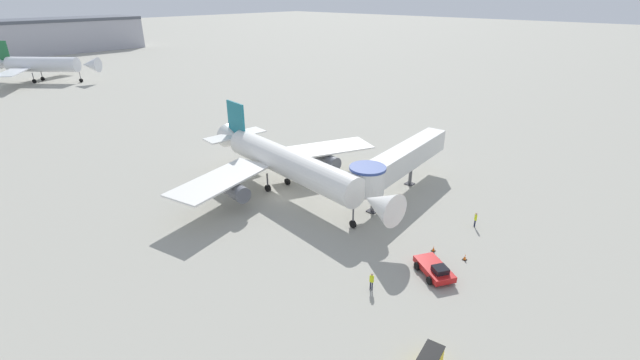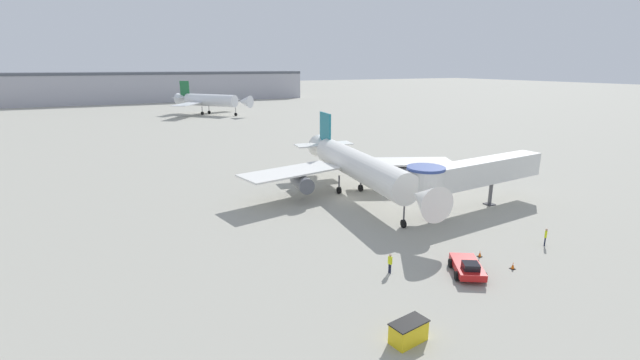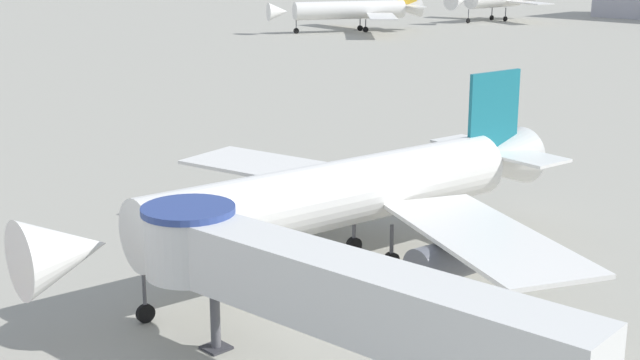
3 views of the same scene
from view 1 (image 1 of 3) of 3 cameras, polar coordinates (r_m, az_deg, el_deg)
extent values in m
plane|color=#9E9B8E|center=(54.44, -5.20, -2.26)|extent=(800.00, 800.00, 0.00)
cylinder|color=white|center=(53.16, -4.00, 2.16)|extent=(6.07, 22.99, 3.56)
cone|color=white|center=(43.35, 8.01, -3.26)|extent=(3.97, 4.29, 3.56)
cone|color=white|center=(63.09, -11.05, 5.30)|extent=(4.13, 5.70, 3.56)
cube|color=white|center=(51.43, -13.18, 0.04)|extent=(13.82, 7.64, 0.22)
cube|color=white|center=(60.28, 0.72, 4.25)|extent=(14.00, 10.05, 0.22)
cube|color=#19707F|center=(61.95, -11.15, 8.05)|extent=(0.70, 4.16, 4.63)
cube|color=white|center=(63.12, -11.22, 5.89)|extent=(9.15, 3.88, 0.18)
cylinder|color=#565960|center=(51.32, -11.33, -1.34)|extent=(2.41, 4.35, 1.96)
cylinder|color=#565960|center=(59.15, 0.80, 2.59)|extent=(2.41, 4.35, 1.96)
cylinder|color=#4C4C51|center=(46.81, 4.44, -4.80)|extent=(0.18, 0.18, 2.05)
cylinder|color=black|center=(47.31, 4.40, -5.89)|extent=(0.36, 0.92, 0.90)
cylinder|color=#4C4C51|center=(55.52, -7.02, -0.13)|extent=(0.22, 0.22, 2.05)
cylinder|color=black|center=(55.94, -6.97, -1.08)|extent=(0.50, 0.94, 0.90)
cylinder|color=#4C4C51|center=(57.21, -4.39, 0.73)|extent=(0.22, 0.22, 2.05)
cylinder|color=black|center=(57.62, -4.36, -0.20)|extent=(0.50, 0.94, 0.90)
cube|color=silver|center=(55.73, 11.38, 3.04)|extent=(19.11, 4.29, 2.80)
cylinder|color=silver|center=(47.94, 6.30, -0.11)|extent=(3.90, 3.90, 2.80)
cylinder|color=navy|center=(47.33, 6.39, 1.61)|extent=(4.10, 4.09, 0.30)
cylinder|color=#56565B|center=(50.38, 7.05, -2.63)|extent=(0.44, 0.44, 3.11)
cube|color=#333338|center=(51.06, 6.97, -4.13)|extent=(1.10, 1.10, 0.12)
cylinder|color=#56565B|center=(58.41, 11.98, 0.85)|extent=(0.44, 0.44, 3.11)
cube|color=#333338|center=(59.00, 11.86, -0.49)|extent=(1.10, 1.10, 0.12)
cube|color=red|center=(41.23, 14.97, -11.34)|extent=(3.94, 4.66, 0.56)
cube|color=black|center=(40.29, 15.74, -11.44)|extent=(1.67, 1.65, 0.50)
cylinder|color=black|center=(40.12, 14.45, -12.86)|extent=(0.67, 0.81, 0.75)
cylinder|color=black|center=(41.13, 17.05, -12.20)|extent=(0.67, 0.81, 0.75)
cylinder|color=black|center=(41.70, 12.85, -11.12)|extent=(0.67, 0.81, 0.75)
cylinder|color=black|center=(42.67, 15.38, -10.53)|extent=(0.67, 0.81, 0.75)
cube|color=black|center=(32.13, 14.52, -21.57)|extent=(2.63, 1.67, 0.08)
cube|color=black|center=(61.27, 5.74, 0.82)|extent=(0.47, 0.47, 0.04)
cone|color=orange|center=(61.12, 5.76, 1.15)|extent=(0.32, 0.32, 0.73)
cylinder|color=white|center=(61.09, 5.76, 1.22)|extent=(0.18, 0.18, 0.09)
cube|color=black|center=(44.44, 18.71, -10.03)|extent=(0.38, 0.38, 0.04)
cone|color=orange|center=(44.27, 18.77, -9.68)|extent=(0.26, 0.26, 0.60)
cylinder|color=white|center=(44.24, 18.78, -9.60)|extent=(0.15, 0.15, 0.07)
cube|color=black|center=(44.90, 14.87, -9.12)|extent=(0.37, 0.37, 0.04)
cone|color=orange|center=(44.74, 14.91, -8.79)|extent=(0.26, 0.26, 0.58)
cylinder|color=white|center=(44.70, 14.92, -8.72)|extent=(0.14, 0.14, 0.07)
cylinder|color=#1E2338|center=(38.49, 6.97, -13.87)|extent=(0.12, 0.12, 0.84)
cylinder|color=#1E2338|center=(38.56, 6.74, -13.78)|extent=(0.12, 0.12, 0.84)
cube|color=#D1E019|center=(38.07, 6.91, -12.92)|extent=(0.22, 0.35, 0.66)
sphere|color=tan|center=(37.81, 6.94, -12.38)|extent=(0.23, 0.23, 0.23)
cylinder|color=#1E2338|center=(50.44, 19.91, -5.41)|extent=(0.12, 0.12, 0.84)
cylinder|color=#1E2338|center=(50.29, 19.95, -5.51)|extent=(0.12, 0.12, 0.84)
cube|color=#D1E019|center=(50.02, 20.05, -4.70)|extent=(0.38, 0.35, 0.67)
sphere|color=tan|center=(49.82, 20.13, -4.25)|extent=(0.23, 0.23, 0.23)
cylinder|color=silver|center=(148.02, -33.00, 12.81)|extent=(15.81, 18.08, 4.11)
cone|color=silver|center=(140.49, -28.27, 13.38)|extent=(6.04, 6.10, 4.11)
cone|color=silver|center=(154.88, -36.51, 12.32)|extent=(7.08, 7.37, 4.11)
cube|color=silver|center=(142.65, -35.84, 11.56)|extent=(11.61, 14.28, 0.22)
cube|color=silver|center=(156.96, -31.95, 13.19)|extent=(14.66, 9.57, 0.22)
cube|color=#1E6638|center=(154.28, -36.76, 13.66)|extent=(2.70, 3.24, 5.34)
cube|color=silver|center=(154.98, -36.67, 12.57)|extent=(9.05, 8.10, 0.18)
cylinder|color=#4C4C51|center=(142.89, -29.34, 11.97)|extent=(0.18, 0.18, 2.36)
cylinder|color=black|center=(143.08, -29.24, 11.51)|extent=(0.90, 1.02, 1.10)
cylinder|color=#4C4C51|center=(148.44, -33.91, 11.33)|extent=(0.22, 0.22, 2.36)
cylinder|color=black|center=(148.62, -33.81, 10.89)|extent=(1.01, 1.11, 1.10)
cylinder|color=#4C4C51|center=(151.39, -33.12, 11.68)|extent=(0.22, 0.22, 2.36)
cylinder|color=black|center=(151.57, -33.02, 11.25)|extent=(1.01, 1.11, 1.10)
camera|label=2|loc=(13.02, 83.99, -34.01)|focal=24.00mm
camera|label=3|loc=(66.67, 39.66, 12.84)|focal=50.00mm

